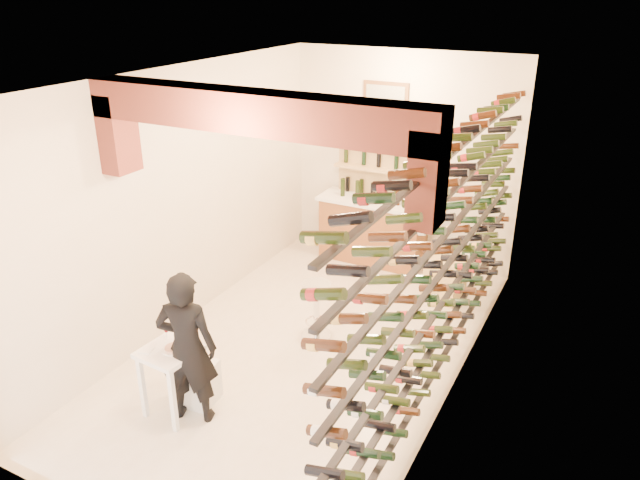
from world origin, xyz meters
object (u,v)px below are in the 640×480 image
at_px(back_counter, 373,229).
at_px(tasting_table, 170,361).
at_px(white_stool, 198,383).
at_px(crate_lower, 443,288).
at_px(wine_rack, 442,256).
at_px(person, 187,348).
at_px(chrome_barstool, 316,306).

distance_m(back_counter, tasting_table, 4.32).
bearing_deg(tasting_table, white_stool, 70.49).
xyz_separation_m(back_counter, tasting_table, (-0.35, -4.30, 0.08)).
bearing_deg(tasting_table, crate_lower, 68.96).
bearing_deg(white_stool, wine_rack, 34.12).
relative_size(person, chrome_barstool, 2.21).
bearing_deg(wine_rack, tasting_table, -142.85).
relative_size(white_stool, person, 0.28).
xyz_separation_m(person, chrome_barstool, (0.41, 1.90, -0.39)).
distance_m(wine_rack, back_counter, 3.38).
bearing_deg(wine_rack, chrome_barstool, 170.04).
bearing_deg(back_counter, tasting_table, -94.70).
height_order(tasting_table, white_stool, tasting_table).
bearing_deg(chrome_barstool, person, -102.18).
bearing_deg(white_stool, back_counter, 86.58).
bearing_deg(chrome_barstool, white_stool, -106.78).
height_order(wine_rack, back_counter, wine_rack).
relative_size(white_stool, crate_lower, 0.88).
bearing_deg(back_counter, person, -91.96).
distance_m(wine_rack, chrome_barstool, 1.95).
xyz_separation_m(tasting_table, crate_lower, (1.72, 3.61, -0.46)).
height_order(white_stool, chrome_barstool, chrome_barstool).
relative_size(wine_rack, tasting_table, 6.28).
bearing_deg(white_stool, person, -66.53).
bearing_deg(crate_lower, person, -112.93).
xyz_separation_m(tasting_table, white_stool, (0.11, 0.25, -0.39)).
relative_size(wine_rack, crate_lower, 11.13).
height_order(back_counter, crate_lower, back_counter).
relative_size(back_counter, person, 1.05).
bearing_deg(crate_lower, chrome_barstool, -123.35).
distance_m(back_counter, white_stool, 4.07).
xyz_separation_m(back_counter, chrome_barstool, (0.26, -2.37, -0.11)).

